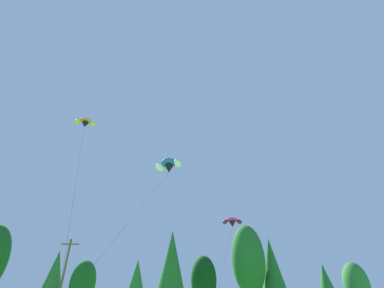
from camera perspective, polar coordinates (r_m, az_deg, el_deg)
name	(u,v)px	position (r m, az deg, el deg)	size (l,w,h in m)	color
treeline_tree_c	(54,275)	(56.97, -26.77, -23.14)	(3.92, 3.92, 10.56)	#472D19
treeline_tree_d	(83,282)	(54.70, -21.81, -25.22)	(4.21, 4.21, 8.92)	#472D19
treeline_tree_e	(136,281)	(49.60, -11.53, -26.22)	(3.49, 3.49, 8.61)	#472D19
treeline_tree_f	(172,261)	(48.63, -4.26, -23.20)	(4.50, 4.50, 13.18)	#472D19
treeline_tree_g	(204,279)	(53.29, 2.46, -26.37)	(4.47, 4.47, 9.89)	#472D19
treeline_tree_h	(248,259)	(54.74, 11.64, -22.45)	(5.95, 5.95, 15.38)	#472D19
treeline_tree_i	(272,266)	(56.81, 16.32, -23.24)	(4.52, 4.52, 13.25)	#472D19
treeline_tree_j	(326,284)	(56.42, 26.18, -24.65)	(3.44, 3.44, 8.38)	#472D19
treeline_tree_k	(356,284)	(59.41, 31.06, -23.69)	(4.15, 4.15, 8.69)	#472D19
utility_pole	(63,277)	(40.10, -25.31, -23.81)	(2.20, 0.26, 9.40)	brown
parafoil_kite_high_orange	(85,123)	(36.35, -21.37, 4.14)	(5.81, 9.10, 20.41)	orange
parafoil_kite_mid_magenta	(232,222)	(39.70, 8.38, -15.80)	(5.81, 11.33, 11.02)	#D12893
parafoil_kite_far_blue_white	(169,165)	(30.58, -4.88, -4.47)	(7.68, 8.79, 14.57)	blue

